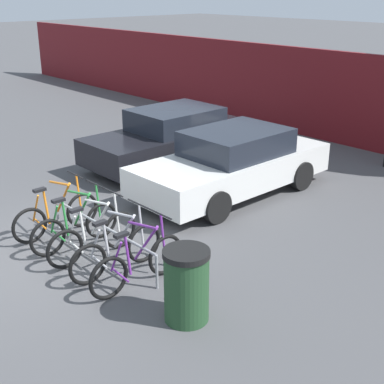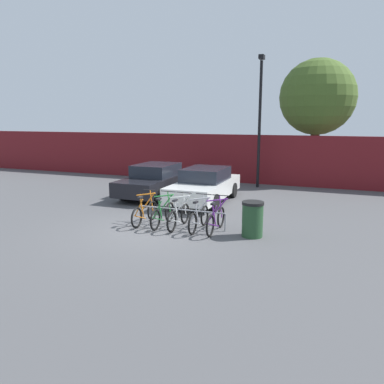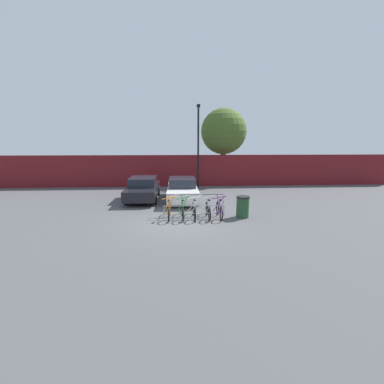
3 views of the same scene
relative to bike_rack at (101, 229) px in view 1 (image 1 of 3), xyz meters
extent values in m
plane|color=#4C4C4F|center=(-0.69, -0.68, -0.47)|extent=(120.00, 120.00, 0.00)
cube|color=maroon|center=(-0.69, 8.82, 0.80)|extent=(36.00, 0.16, 2.55)
cylinder|color=gray|center=(0.00, 0.00, 0.08)|extent=(2.91, 0.04, 0.04)
cylinder|color=gray|center=(-1.45, 0.00, -0.20)|extent=(0.04, 0.04, 0.55)
cylinder|color=gray|center=(1.45, 0.00, -0.20)|extent=(0.04, 0.04, 0.55)
torus|color=black|center=(-1.20, -0.68, -0.14)|extent=(0.06, 0.66, 0.66)
torus|color=black|center=(-1.20, 0.38, -0.14)|extent=(0.06, 0.66, 0.66)
cylinder|color=orange|center=(-1.20, 0.01, 0.18)|extent=(0.60, 0.04, 0.76)
cylinder|color=orange|center=(-1.20, -0.04, 0.49)|extent=(0.68, 0.04, 0.16)
cylinder|color=orange|center=(-1.20, -0.33, 0.12)|extent=(0.14, 0.04, 0.63)
cylinder|color=orange|center=(-1.20, -0.53, 0.14)|extent=(0.32, 0.03, 0.58)
cylinder|color=orange|center=(-1.20, -0.48, -0.17)|extent=(0.40, 0.03, 0.08)
cylinder|color=orange|center=(-1.20, 0.33, 0.20)|extent=(0.12, 0.04, 0.69)
cylinder|color=black|center=(-1.20, 0.29, 0.57)|extent=(0.52, 0.03, 0.03)
cube|color=black|center=(-1.20, -0.42, 0.46)|extent=(0.10, 0.22, 0.05)
torus|color=black|center=(-0.56, -0.68, -0.14)|extent=(0.06, 0.66, 0.66)
torus|color=black|center=(-0.56, 0.38, -0.14)|extent=(0.06, 0.66, 0.66)
cylinder|color=#288438|center=(-0.56, 0.01, 0.18)|extent=(0.60, 0.04, 0.76)
cylinder|color=#288438|center=(-0.56, -0.04, 0.49)|extent=(0.68, 0.04, 0.16)
cylinder|color=#288438|center=(-0.56, -0.33, 0.12)|extent=(0.14, 0.04, 0.63)
cylinder|color=#288438|center=(-0.56, -0.53, 0.14)|extent=(0.32, 0.03, 0.58)
cylinder|color=#288438|center=(-0.56, -0.48, -0.17)|extent=(0.40, 0.03, 0.08)
cylinder|color=#288438|center=(-0.56, 0.33, 0.20)|extent=(0.12, 0.04, 0.69)
cylinder|color=black|center=(-0.56, 0.29, 0.57)|extent=(0.52, 0.03, 0.03)
cube|color=black|center=(-0.56, -0.42, 0.46)|extent=(0.10, 0.22, 0.05)
torus|color=black|center=(-0.01, -0.68, -0.14)|extent=(0.06, 0.66, 0.66)
torus|color=black|center=(-0.01, 0.38, -0.14)|extent=(0.06, 0.66, 0.66)
cylinder|color=silver|center=(-0.01, 0.01, 0.18)|extent=(0.60, 0.04, 0.76)
cylinder|color=silver|center=(-0.01, -0.04, 0.49)|extent=(0.68, 0.04, 0.16)
cylinder|color=silver|center=(-0.01, -0.33, 0.12)|extent=(0.14, 0.04, 0.63)
cylinder|color=silver|center=(-0.01, -0.53, 0.14)|extent=(0.32, 0.03, 0.58)
cylinder|color=silver|center=(-0.01, -0.48, -0.17)|extent=(0.40, 0.03, 0.08)
cylinder|color=silver|center=(-0.01, 0.33, 0.20)|extent=(0.12, 0.04, 0.69)
cylinder|color=black|center=(-0.01, 0.29, 0.57)|extent=(0.52, 0.03, 0.03)
cube|color=black|center=(-0.01, -0.42, 0.46)|extent=(0.10, 0.22, 0.05)
torus|color=black|center=(0.66, -0.68, -0.14)|extent=(0.06, 0.66, 0.66)
torus|color=black|center=(0.66, 0.38, -0.14)|extent=(0.06, 0.66, 0.66)
cylinder|color=#B7B7BC|center=(0.66, 0.01, 0.18)|extent=(0.60, 0.04, 0.76)
cylinder|color=#B7B7BC|center=(0.66, -0.04, 0.49)|extent=(0.68, 0.04, 0.16)
cylinder|color=#B7B7BC|center=(0.66, -0.33, 0.12)|extent=(0.14, 0.04, 0.63)
cylinder|color=#B7B7BC|center=(0.66, -0.53, 0.14)|extent=(0.32, 0.03, 0.58)
cylinder|color=#B7B7BC|center=(0.66, -0.48, -0.17)|extent=(0.40, 0.03, 0.08)
cylinder|color=#B7B7BC|center=(0.66, 0.33, 0.20)|extent=(0.12, 0.04, 0.69)
cylinder|color=black|center=(0.66, 0.29, 0.57)|extent=(0.52, 0.03, 0.03)
cube|color=black|center=(0.66, -0.42, 0.46)|extent=(0.10, 0.22, 0.05)
torus|color=black|center=(1.20, -0.68, -0.14)|extent=(0.06, 0.66, 0.66)
torus|color=black|center=(1.20, 0.38, -0.14)|extent=(0.06, 0.66, 0.66)
cylinder|color=#752D99|center=(1.20, 0.01, 0.18)|extent=(0.60, 0.04, 0.76)
cylinder|color=#752D99|center=(1.20, -0.04, 0.49)|extent=(0.68, 0.04, 0.16)
cylinder|color=#752D99|center=(1.20, -0.33, 0.12)|extent=(0.14, 0.04, 0.63)
cylinder|color=#752D99|center=(1.20, -0.53, 0.14)|extent=(0.32, 0.03, 0.58)
cylinder|color=#752D99|center=(1.20, -0.48, -0.17)|extent=(0.40, 0.03, 0.08)
cylinder|color=#752D99|center=(1.20, 0.33, 0.20)|extent=(0.12, 0.04, 0.69)
cylinder|color=black|center=(1.20, 0.29, 0.57)|extent=(0.52, 0.03, 0.03)
cube|color=black|center=(1.20, -0.42, 0.46)|extent=(0.10, 0.22, 0.05)
cube|color=black|center=(-2.96, 4.08, 0.09)|extent=(1.80, 4.51, 0.62)
cube|color=#1E232D|center=(-2.96, 4.19, 0.66)|extent=(1.58, 2.07, 0.52)
cylinder|color=black|center=(-3.82, 5.38, -0.15)|extent=(0.20, 0.64, 0.64)
cylinder|color=black|center=(-2.11, 5.38, -0.15)|extent=(0.20, 0.64, 0.64)
cylinder|color=black|center=(-3.82, 2.77, -0.15)|extent=(0.20, 0.64, 0.64)
cylinder|color=black|center=(-2.11, 2.77, -0.15)|extent=(0.20, 0.64, 0.64)
cube|color=silver|center=(-0.49, 3.65, 0.09)|extent=(1.80, 4.53, 0.62)
cube|color=#1E232D|center=(-0.49, 3.76, 0.66)|extent=(1.58, 2.09, 0.52)
cylinder|color=black|center=(-1.35, 4.96, -0.15)|extent=(0.20, 0.64, 0.64)
cylinder|color=black|center=(0.36, 4.96, -0.15)|extent=(0.20, 0.64, 0.64)
cylinder|color=black|center=(-1.35, 2.33, -0.15)|extent=(0.20, 0.64, 0.64)
cylinder|color=black|center=(0.36, 2.33, -0.15)|extent=(0.20, 0.64, 0.64)
cylinder|color=#234728|center=(2.32, -0.20, 0.00)|extent=(0.60, 0.60, 0.95)
cylinder|color=black|center=(2.32, -0.20, 0.52)|extent=(0.63, 0.63, 0.08)
camera|label=1|loc=(6.89, -4.28, 3.73)|focal=50.00mm
camera|label=2|loc=(4.49, -10.51, 2.87)|focal=35.00mm
camera|label=3|loc=(-0.81, -11.98, 3.10)|focal=24.00mm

